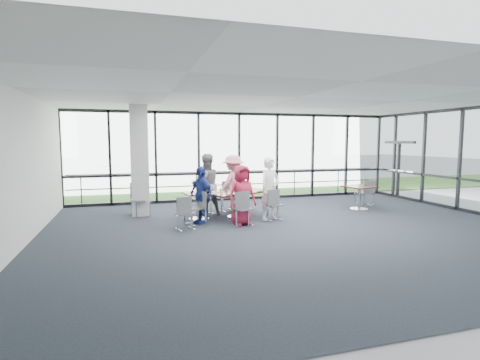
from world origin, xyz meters
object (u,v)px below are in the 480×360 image
object	(u,v)px
diner_near_left	(242,195)
chair_spare_lb	(140,200)
diner_far_right	(233,183)
diner_near_right	(270,189)
chair_main_fl	(204,199)
chair_main_nr	(273,205)
chair_spare_r	(365,193)
structural_column	(139,161)
diner_far_left	(206,185)
chair_main_fr	(227,197)
side_table_right	(360,190)
diner_end	(201,195)
chair_main_end	(195,208)
main_table	(237,196)
side_table_left	(199,197)
chair_spare_la	(185,213)
chair_main_nl	(243,209)

from	to	relation	value
diner_near_left	chair_spare_lb	size ratio (longest dim) A/B	1.69
diner_far_right	diner_near_right	bearing A→B (deg)	86.14
chair_main_fl	chair_main_nr	bearing A→B (deg)	104.59
chair_main_nr	chair_spare_lb	world-z (taller)	chair_spare_lb
diner_near_left	chair_main_fl	bearing A→B (deg)	101.19
diner_near_right	chair_spare_r	bearing A→B (deg)	-2.93
structural_column	diner_far_left	xyz separation A→B (m)	(1.85, -0.55, -0.70)
chair_main_fr	diner_far_left	bearing A→B (deg)	12.21
side_table_right	diner_end	xyz separation A→B (m)	(-5.20, -0.61, 0.13)
chair_main_end	diner_near_left	bearing A→B (deg)	55.21
diner_near_left	chair_main_end	world-z (taller)	diner_near_left
diner_near_left	diner_far_left	size ratio (longest dim) A/B	0.87
diner_near_left	chair_spare_lb	world-z (taller)	diner_near_left
side_table_right	diner_far_left	distance (m)	4.88
diner_end	chair_main_end	bearing A→B (deg)	-97.77
chair_main_end	chair_spare_r	xyz separation A→B (m)	(5.98, 1.26, -0.01)
main_table	chair_main_nr	world-z (taller)	chair_main_nr
chair_main_nr	side_table_right	bearing A→B (deg)	-6.23
side_table_right	side_table_left	bearing A→B (deg)	-179.49
side_table_right	chair_main_fl	bearing A→B (deg)	172.57
chair_main_nr	chair_spare_lb	size ratio (longest dim) A/B	0.92
structural_column	chair_main_fr	bearing A→B (deg)	-1.61
chair_main_nr	chair_spare_r	world-z (taller)	chair_main_nr
diner_far_right	chair_main_fr	distance (m)	0.47
main_table	diner_near_left	size ratio (longest dim) A/B	1.36
side_table_left	chair_spare_lb	distance (m)	1.81
chair_spare_la	chair_main_end	bearing A→B (deg)	41.94
chair_main_fl	chair_spare_lb	xyz separation A→B (m)	(-1.81, 0.26, 0.02)
chair_main_fr	chair_spare_lb	bearing A→B (deg)	-18.57
diner_near_left	chair_main_nl	size ratio (longest dim) A/B	1.76
side_table_right	diner_far_right	xyz separation A→B (m)	(-3.91, 0.87, 0.24)
diner_far_left	chair_spare_la	world-z (taller)	diner_far_left
diner_near_right	diner_end	xyz separation A→B (m)	(-1.92, 0.01, -0.10)
diner_end	chair_spare_r	world-z (taller)	diner_end
chair_spare_la	chair_spare_r	bearing A→B (deg)	1.36
main_table	chair_main_end	world-z (taller)	chair_main_end
chair_main_fl	chair_spare_lb	size ratio (longest dim) A/B	0.96
diner_far_left	chair_spare_r	distance (m)	5.47
side_table_right	chair_spare_lb	distance (m)	6.76
diner_far_right	chair_main_end	bearing A→B (deg)	19.34
diner_near_left	chair_spare_r	xyz separation A→B (m)	(4.81, 1.61, -0.36)
diner_near_right	diner_end	size ratio (longest dim) A/B	1.14
chair_spare_r	side_table_right	bearing A→B (deg)	-120.63
chair_spare_lb	diner_near_right	bearing A→B (deg)	175.92
diner_far_left	chair_spare_la	size ratio (longest dim) A/B	2.19
diner_near_right	chair_main_nl	xyz separation A→B (m)	(-0.95, -0.52, -0.42)
diner_far_left	chair_main_end	distance (m)	1.35
diner_far_left	side_table_left	bearing A→B (deg)	47.39
side_table_right	chair_spare_lb	world-z (taller)	chair_spare_lb
chair_main_end	chair_main_fl	bearing A→B (deg)	140.74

